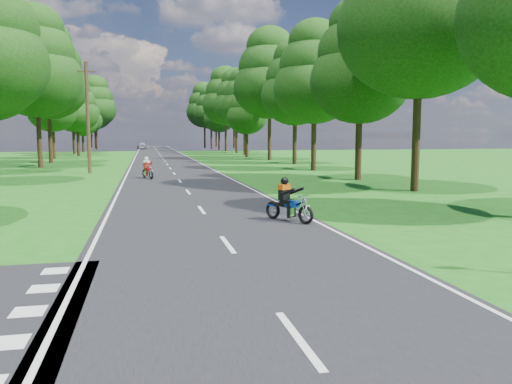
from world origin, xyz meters
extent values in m
plane|color=#195413|center=(0.00, 0.00, 0.00)|extent=(160.00, 160.00, 0.00)
cube|color=black|center=(0.00, 50.00, 0.01)|extent=(7.00, 140.00, 0.02)
cube|color=silver|center=(0.00, -4.00, 0.02)|extent=(0.12, 2.00, 0.01)
cube|color=silver|center=(0.00, 2.00, 0.02)|extent=(0.12, 2.00, 0.01)
cube|color=silver|center=(0.00, 8.00, 0.02)|extent=(0.12, 2.00, 0.01)
cube|color=silver|center=(0.00, 14.00, 0.02)|extent=(0.12, 2.00, 0.01)
cube|color=silver|center=(0.00, 20.00, 0.02)|extent=(0.12, 2.00, 0.01)
cube|color=silver|center=(0.00, 26.00, 0.02)|extent=(0.12, 2.00, 0.01)
cube|color=silver|center=(0.00, 32.00, 0.02)|extent=(0.12, 2.00, 0.01)
cube|color=silver|center=(0.00, 38.00, 0.02)|extent=(0.12, 2.00, 0.01)
cube|color=silver|center=(0.00, 44.00, 0.02)|extent=(0.12, 2.00, 0.01)
cube|color=silver|center=(0.00, 50.00, 0.02)|extent=(0.12, 2.00, 0.01)
cube|color=silver|center=(0.00, 56.00, 0.02)|extent=(0.12, 2.00, 0.01)
cube|color=silver|center=(0.00, 62.00, 0.02)|extent=(0.12, 2.00, 0.01)
cube|color=silver|center=(0.00, 68.00, 0.02)|extent=(0.12, 2.00, 0.01)
cube|color=silver|center=(0.00, 74.00, 0.02)|extent=(0.12, 2.00, 0.01)
cube|color=silver|center=(0.00, 80.00, 0.02)|extent=(0.12, 2.00, 0.01)
cube|color=silver|center=(0.00, 86.00, 0.02)|extent=(0.12, 2.00, 0.01)
cube|color=silver|center=(0.00, 92.00, 0.02)|extent=(0.12, 2.00, 0.01)
cube|color=silver|center=(0.00, 98.00, 0.02)|extent=(0.12, 2.00, 0.01)
cube|color=silver|center=(0.00, 104.00, 0.02)|extent=(0.12, 2.00, 0.01)
cube|color=silver|center=(0.00, 110.00, 0.02)|extent=(0.12, 2.00, 0.01)
cube|color=silver|center=(0.00, 116.00, 0.02)|extent=(0.12, 2.00, 0.01)
cube|color=silver|center=(-3.30, 50.00, 0.02)|extent=(0.10, 140.00, 0.01)
cube|color=silver|center=(3.30, 50.00, 0.02)|extent=(0.10, 140.00, 0.01)
cube|color=silver|center=(-3.80, -3.30, 0.02)|extent=(0.50, 0.50, 0.01)
cube|color=silver|center=(-3.80, -2.10, 0.02)|extent=(0.50, 0.50, 0.01)
cube|color=silver|center=(-3.80, -0.90, 0.02)|extent=(0.50, 0.50, 0.01)
cube|color=silver|center=(-3.80, 0.30, 0.02)|extent=(0.50, 0.50, 0.01)
cylinder|color=black|center=(-10.82, 35.60, 2.16)|extent=(0.40, 0.40, 4.32)
ellipsoid|color=black|center=(-10.82, 35.60, 7.47)|extent=(7.56, 7.56, 6.42)
ellipsoid|color=black|center=(-10.82, 35.60, 9.58)|extent=(6.48, 6.48, 5.51)
ellipsoid|color=black|center=(-10.82, 35.60, 11.68)|extent=(4.86, 4.86, 4.13)
cylinder|color=black|center=(-11.26, 43.10, 2.20)|extent=(0.40, 0.40, 4.40)
ellipsoid|color=black|center=(-11.26, 43.10, 7.62)|extent=(7.71, 7.71, 6.55)
ellipsoid|color=black|center=(-11.26, 43.10, 9.77)|extent=(6.60, 6.60, 5.61)
ellipsoid|color=black|center=(-11.26, 43.10, 11.92)|extent=(4.95, 4.95, 4.21)
cylinder|color=black|center=(-12.61, 52.78, 1.60)|extent=(0.40, 0.40, 3.20)
ellipsoid|color=black|center=(-12.61, 52.78, 5.54)|extent=(5.60, 5.60, 4.76)
ellipsoid|color=black|center=(-12.61, 52.78, 7.10)|extent=(4.80, 4.80, 4.08)
ellipsoid|color=black|center=(-12.61, 52.78, 8.66)|extent=(3.60, 3.60, 3.06)
cylinder|color=black|center=(-10.75, 60.15, 1.61)|extent=(0.40, 0.40, 3.22)
ellipsoid|color=black|center=(-10.75, 60.15, 5.58)|extent=(5.64, 5.64, 4.79)
ellipsoid|color=black|center=(-10.75, 60.15, 7.15)|extent=(4.83, 4.83, 4.11)
ellipsoid|color=black|center=(-10.75, 60.15, 8.72)|extent=(3.62, 3.62, 3.08)
cylinder|color=black|center=(-12.29, 67.91, 1.80)|extent=(0.40, 0.40, 3.61)
ellipsoid|color=black|center=(-12.29, 67.91, 6.25)|extent=(6.31, 6.31, 5.37)
ellipsoid|color=black|center=(-12.29, 67.91, 8.01)|extent=(5.41, 5.41, 4.60)
ellipsoid|color=black|center=(-12.29, 67.91, 9.76)|extent=(4.06, 4.06, 3.45)
cylinder|color=black|center=(-11.94, 75.74, 1.33)|extent=(0.40, 0.40, 2.67)
ellipsoid|color=black|center=(-11.94, 75.74, 4.62)|extent=(4.67, 4.67, 3.97)
ellipsoid|color=black|center=(-11.94, 75.74, 5.92)|extent=(4.00, 4.00, 3.40)
ellipsoid|color=black|center=(-11.94, 75.74, 7.22)|extent=(3.00, 3.00, 2.55)
cylinder|color=black|center=(-12.18, 84.90, 1.54)|extent=(0.40, 0.40, 3.09)
ellipsoid|color=black|center=(-12.18, 84.90, 5.34)|extent=(5.40, 5.40, 4.59)
ellipsoid|color=black|center=(-12.18, 84.90, 6.85)|extent=(4.63, 4.63, 3.93)
ellipsoid|color=black|center=(-12.18, 84.90, 8.35)|extent=(3.47, 3.47, 2.95)
cylinder|color=black|center=(-11.23, 91.41, 2.24)|extent=(0.40, 0.40, 4.48)
ellipsoid|color=black|center=(-11.23, 91.41, 7.75)|extent=(7.84, 7.84, 6.66)
ellipsoid|color=black|center=(-11.23, 91.41, 9.94)|extent=(6.72, 6.72, 5.71)
ellipsoid|color=black|center=(-11.23, 91.41, 12.12)|extent=(5.04, 5.04, 4.28)
cylinder|color=black|center=(-12.28, 100.39, 2.05)|extent=(0.40, 0.40, 4.09)
ellipsoid|color=black|center=(-12.28, 100.39, 7.09)|extent=(7.16, 7.16, 6.09)
ellipsoid|color=black|center=(-12.28, 100.39, 9.08)|extent=(6.14, 6.14, 5.22)
ellipsoid|color=black|center=(-12.28, 100.39, 11.08)|extent=(4.61, 4.61, 3.92)
cylinder|color=black|center=(11.06, 12.20, 2.28)|extent=(0.40, 0.40, 4.56)
ellipsoid|color=black|center=(11.06, 12.20, 7.89)|extent=(7.98, 7.98, 6.78)
cylinder|color=black|center=(10.92, 18.69, 1.75)|extent=(0.40, 0.40, 3.49)
ellipsoid|color=black|center=(10.92, 18.69, 6.05)|extent=(6.12, 6.12, 5.20)
ellipsoid|color=black|center=(10.92, 18.69, 7.75)|extent=(5.24, 5.24, 4.46)
ellipsoid|color=black|center=(10.92, 18.69, 9.46)|extent=(3.93, 3.93, 3.34)
cylinder|color=black|center=(11.06, 27.58, 1.85)|extent=(0.40, 0.40, 3.69)
ellipsoid|color=black|center=(11.06, 27.58, 6.39)|extent=(6.46, 6.46, 5.49)
ellipsoid|color=black|center=(11.06, 27.58, 8.19)|extent=(5.54, 5.54, 4.71)
ellipsoid|color=black|center=(11.06, 27.58, 9.99)|extent=(4.15, 4.15, 3.53)
cylinder|color=black|center=(12.17, 36.42, 1.87)|extent=(0.40, 0.40, 3.74)
ellipsoid|color=black|center=(12.17, 36.42, 6.48)|extent=(6.55, 6.55, 5.57)
ellipsoid|color=black|center=(12.17, 36.42, 8.31)|extent=(5.62, 5.62, 4.77)
ellipsoid|color=black|center=(12.17, 36.42, 10.13)|extent=(4.21, 4.21, 3.58)
cylinder|color=black|center=(11.72, 44.72, 2.32)|extent=(0.40, 0.40, 4.64)
ellipsoid|color=black|center=(11.72, 44.72, 8.04)|extent=(8.12, 8.12, 6.91)
ellipsoid|color=black|center=(11.72, 44.72, 10.30)|extent=(6.96, 6.96, 5.92)
ellipsoid|color=black|center=(11.72, 44.72, 12.56)|extent=(5.22, 5.22, 4.44)
cylinder|color=black|center=(10.55, 51.92, 1.45)|extent=(0.40, 0.40, 2.91)
ellipsoid|color=black|center=(10.55, 51.92, 5.03)|extent=(5.09, 5.09, 4.33)
ellipsoid|color=black|center=(10.55, 51.92, 6.45)|extent=(4.36, 4.36, 3.71)
ellipsoid|color=black|center=(10.55, 51.92, 7.87)|extent=(3.27, 3.27, 2.78)
cylinder|color=black|center=(11.77, 59.40, 1.94)|extent=(0.40, 0.40, 3.88)
ellipsoid|color=black|center=(11.77, 59.40, 6.71)|extent=(6.78, 6.78, 5.77)
ellipsoid|color=black|center=(11.77, 59.40, 8.60)|extent=(5.81, 5.81, 4.94)
ellipsoid|color=black|center=(11.77, 59.40, 10.49)|extent=(4.36, 4.36, 3.71)
cylinder|color=black|center=(12.10, 67.87, 2.09)|extent=(0.40, 0.40, 4.18)
ellipsoid|color=black|center=(12.10, 67.87, 7.23)|extent=(7.31, 7.31, 6.21)
ellipsoid|color=black|center=(12.10, 67.87, 9.27)|extent=(6.27, 6.27, 5.33)
ellipsoid|color=black|center=(12.10, 67.87, 11.31)|extent=(4.70, 4.70, 4.00)
cylinder|color=black|center=(11.80, 76.83, 2.32)|extent=(0.40, 0.40, 4.63)
ellipsoid|color=black|center=(11.80, 76.83, 8.02)|extent=(8.11, 8.11, 6.89)
ellipsoid|color=black|center=(11.80, 76.83, 10.28)|extent=(6.95, 6.95, 5.91)
ellipsoid|color=black|center=(11.80, 76.83, 12.54)|extent=(5.21, 5.21, 4.43)
cylinder|color=black|center=(11.69, 84.12, 1.68)|extent=(0.40, 0.40, 3.36)
ellipsoid|color=black|center=(11.69, 84.12, 5.82)|extent=(5.88, 5.88, 5.00)
ellipsoid|color=black|center=(11.69, 84.12, 7.46)|extent=(5.04, 5.04, 4.29)
ellipsoid|color=black|center=(11.69, 84.12, 9.10)|extent=(3.78, 3.78, 3.21)
cylinder|color=black|center=(11.14, 91.34, 2.04)|extent=(0.40, 0.40, 4.09)
ellipsoid|color=black|center=(11.14, 91.34, 7.07)|extent=(7.15, 7.15, 6.08)
ellipsoid|color=black|center=(11.14, 91.34, 9.07)|extent=(6.13, 6.13, 5.21)
ellipsoid|color=black|center=(11.14, 91.34, 11.06)|extent=(4.60, 4.60, 3.91)
cylinder|color=black|center=(10.68, 99.10, 2.24)|extent=(0.40, 0.40, 4.48)
ellipsoid|color=black|center=(10.68, 99.10, 7.76)|extent=(7.84, 7.84, 6.66)
ellipsoid|color=black|center=(10.68, 99.10, 9.94)|extent=(6.72, 6.72, 5.71)
ellipsoid|color=black|center=(10.68, 99.10, 12.13)|extent=(5.04, 5.04, 4.28)
cylinder|color=black|center=(-14.00, 110.00, 1.92)|extent=(0.40, 0.40, 3.84)
ellipsoid|color=black|center=(-14.00, 110.00, 6.65)|extent=(6.72, 6.72, 5.71)
ellipsoid|color=black|center=(-14.00, 110.00, 8.52)|extent=(5.76, 5.76, 4.90)
ellipsoid|color=black|center=(-14.00, 110.00, 10.39)|extent=(4.32, 4.32, 3.67)
cylinder|color=black|center=(15.00, 112.00, 2.08)|extent=(0.40, 0.40, 4.16)
ellipsoid|color=black|center=(15.00, 112.00, 7.20)|extent=(7.28, 7.28, 6.19)
ellipsoid|color=black|center=(15.00, 112.00, 9.23)|extent=(6.24, 6.24, 5.30)
ellipsoid|color=black|center=(15.00, 112.00, 11.26)|extent=(4.68, 4.68, 3.98)
cylinder|color=black|center=(-16.00, 95.00, 1.76)|extent=(0.40, 0.40, 3.52)
ellipsoid|color=black|center=(-16.00, 95.00, 6.09)|extent=(6.16, 6.16, 5.24)
ellipsoid|color=black|center=(-16.00, 95.00, 7.81)|extent=(5.28, 5.28, 4.49)
ellipsoid|color=black|center=(-16.00, 95.00, 9.53)|extent=(3.96, 3.96, 3.37)
cylinder|color=black|center=(17.00, 98.00, 2.24)|extent=(0.40, 0.40, 4.48)
ellipsoid|color=black|center=(17.00, 98.00, 7.76)|extent=(7.84, 7.84, 6.66)
ellipsoid|color=black|center=(17.00, 98.00, 9.94)|extent=(6.72, 6.72, 5.71)
ellipsoid|color=black|center=(17.00, 98.00, 12.12)|extent=(5.04, 5.04, 4.28)
cylinder|color=#382616|center=(-6.00, 28.00, 4.00)|extent=(0.26, 0.26, 8.00)
cube|color=#382616|center=(-6.00, 28.00, 7.30)|extent=(1.20, 0.10, 0.10)
imported|color=#A5A7AC|center=(-2.59, 93.19, 0.72)|extent=(2.48, 4.38, 1.41)
camera|label=1|loc=(-1.95, -10.19, 2.75)|focal=35.00mm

